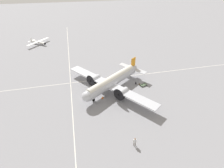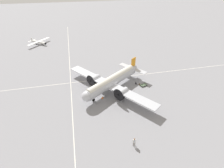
{
  "view_description": "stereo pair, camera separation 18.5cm",
  "coord_description": "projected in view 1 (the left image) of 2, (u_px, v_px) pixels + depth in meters",
  "views": [
    {
      "loc": [
        33.7,
        -7.91,
        23.84
      ],
      "look_at": [
        0.0,
        0.0,
        1.53
      ],
      "focal_mm": 28.0,
      "sensor_mm": 36.0,
      "label": 1
    },
    {
      "loc": [
        33.74,
        -7.73,
        23.84
      ],
      "look_at": [
        0.0,
        0.0,
        1.53
      ],
      "focal_mm": 28.0,
      "sensor_mm": 36.0,
      "label": 2
    }
  ],
  "objects": [
    {
      "name": "ground_plane",
      "position": [
        112.0,
        89.0,
        42.02
      ],
      "size": [
        300.0,
        300.0,
        0.0
      ],
      "primitive_type": "plane",
      "color": "gray"
    },
    {
      "name": "apron_line_eastwest",
      "position": [
        71.0,
        95.0,
        40.16
      ],
      "size": [
        120.0,
        0.16,
        0.01
      ],
      "color": "silver",
      "rests_on": "ground_plane"
    },
    {
      "name": "apron_line_northsouth",
      "position": [
        108.0,
        79.0,
        46.28
      ],
      "size": [
        0.16,
        120.0,
        0.01
      ],
      "color": "silver",
      "rests_on": "ground_plane"
    },
    {
      "name": "airliner_main",
      "position": [
        111.0,
        82.0,
        40.48
      ],
      "size": [
        22.08,
        18.94,
        5.41
      ],
      "rotation": [
        0.0,
        0.0,
        5.33
      ],
      "color": "silver",
      "rests_on": "ground_plane"
    },
    {
      "name": "crew_foreground",
      "position": [
        135.0,
        141.0,
        27.94
      ],
      "size": [
        0.27,
        0.57,
        1.66
      ],
      "rotation": [
        0.0,
        0.0,
        -1.63
      ],
      "color": "#473D2D",
      "rests_on": "ground_plane"
    },
    {
      "name": "suitcase_near_door",
      "position": [
        136.0,
        83.0,
        43.92
      ],
      "size": [
        0.46,
        0.15,
        0.52
      ],
      "color": "#232328",
      "rests_on": "ground_plane"
    },
    {
      "name": "suitcase_upright_spare",
      "position": [
        139.0,
        84.0,
        43.43
      ],
      "size": [
        0.38,
        0.14,
        0.54
      ],
      "color": "#47331E",
      "rests_on": "ground_plane"
    },
    {
      "name": "baggage_cart",
      "position": [
        143.0,
        85.0,
        43.24
      ],
      "size": [
        1.45,
        1.84,
        0.56
      ],
      "rotation": [
        0.0,
        0.0,
        5.01
      ],
      "color": "#4C6047",
      "rests_on": "ground_plane"
    },
    {
      "name": "light_aircraft_distant",
      "position": [
        38.0,
        42.0,
        67.63
      ],
      "size": [
        8.87,
        8.08,
        2.03
      ],
      "rotation": [
        0.0,
        0.0,
        0.88
      ],
      "color": "white",
      "rests_on": "ground_plane"
    },
    {
      "name": "traffic_cone",
      "position": [
        102.0,
        97.0,
        38.9
      ],
      "size": [
        0.43,
        0.43,
        0.57
      ],
      "color": "orange",
      "rests_on": "ground_plane"
    }
  ]
}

